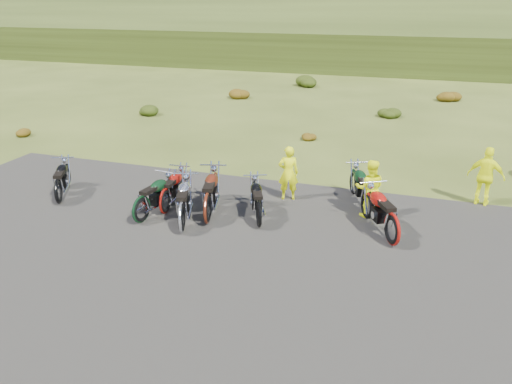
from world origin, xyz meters
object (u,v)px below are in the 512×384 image
(motorcycle_3, at_px, (182,232))
(motorcycle_0, at_px, (60,204))
(motorcycle_7, at_px, (366,215))
(person_middle, at_px, (288,174))

(motorcycle_3, bearing_deg, motorcycle_0, 62.40)
(motorcycle_3, relative_size, motorcycle_7, 1.03)
(motorcycle_0, bearing_deg, motorcycle_7, -104.08)
(motorcycle_0, height_order, motorcycle_3, motorcycle_3)
(motorcycle_0, distance_m, motorcycle_3, 4.24)
(motorcycle_0, distance_m, person_middle, 6.69)
(person_middle, bearing_deg, motorcycle_3, 38.16)
(motorcycle_0, bearing_deg, motorcycle_3, -125.21)
(motorcycle_3, bearing_deg, motorcycle_7, -78.84)
(motorcycle_7, height_order, person_middle, person_middle)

